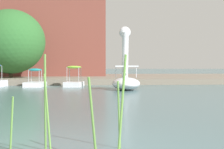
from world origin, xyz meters
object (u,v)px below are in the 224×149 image
Objects in this scene: pedal_boat_lime at (74,81)px; pedal_boat_teal at (35,82)px; swan_boat at (126,75)px; tree_willow_near_path at (11,42)px.

pedal_boat_lime reaches higher than pedal_boat_teal.
tree_willow_near_path is (-8.90, 9.77, 2.73)m from swan_boat.
swan_boat is 1.93× the size of pedal_boat_lime.
swan_boat is 0.51× the size of tree_willow_near_path.
pedal_boat_teal is at bearing 148.93° from swan_boat.
tree_willow_near_path reaches higher than pedal_boat_teal.
pedal_boat_lime is (-3.24, 3.45, -0.49)m from swan_boat.
swan_boat is at bearing -47.67° from tree_willow_near_path.
tree_willow_near_path is at bearing 115.31° from pedal_boat_teal.
tree_willow_near_path reaches higher than pedal_boat_lime.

